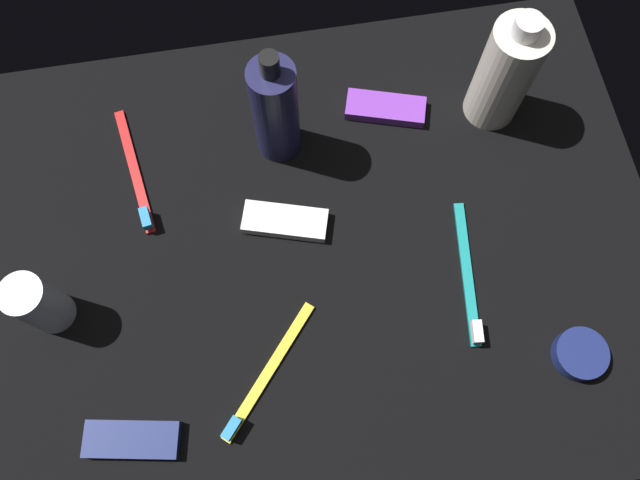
{
  "coord_description": "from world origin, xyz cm",
  "views": [
    {
      "loc": [
        4.06,
        24.16,
        72.77
      ],
      "look_at": [
        0.0,
        0.0,
        3.0
      ],
      "focal_mm": 35.03,
      "sensor_mm": 36.0,
      "label": 1
    }
  ],
  "objects_px": {
    "deodorant_stick": "(39,304)",
    "snack_bar_purple": "(385,108)",
    "snack_bar_white": "(285,221)",
    "lotion_bottle": "(275,110)",
    "toothbrush_yellow": "(264,379)",
    "toothbrush_teal": "(469,281)",
    "cream_tin_left": "(580,354)",
    "toothbrush_red": "(136,177)",
    "bodywash_bottle": "(505,73)",
    "snack_bar_navy": "(132,440)"
  },
  "relations": [
    {
      "from": "deodorant_stick",
      "to": "toothbrush_yellow",
      "type": "distance_m",
      "value": 0.27
    },
    {
      "from": "cream_tin_left",
      "to": "toothbrush_yellow",
      "type": "bearing_deg",
      "value": -5.23
    },
    {
      "from": "toothbrush_red",
      "to": "snack_bar_white",
      "type": "bearing_deg",
      "value": 152.63
    },
    {
      "from": "snack_bar_white",
      "to": "lotion_bottle",
      "type": "bearing_deg",
      "value": -77.83
    },
    {
      "from": "lotion_bottle",
      "to": "cream_tin_left",
      "type": "xyz_separation_m",
      "value": [
        -0.3,
        0.33,
        -0.07
      ]
    },
    {
      "from": "toothbrush_red",
      "to": "bodywash_bottle",
      "type": "bearing_deg",
      "value": -176.83
    },
    {
      "from": "snack_bar_white",
      "to": "snack_bar_navy",
      "type": "relative_size",
      "value": 1.0
    },
    {
      "from": "lotion_bottle",
      "to": "deodorant_stick",
      "type": "relative_size",
      "value": 1.94
    },
    {
      "from": "toothbrush_red",
      "to": "snack_bar_white",
      "type": "distance_m",
      "value": 0.2
    },
    {
      "from": "bodywash_bottle",
      "to": "toothbrush_red",
      "type": "height_order",
      "value": "bodywash_bottle"
    },
    {
      "from": "bodywash_bottle",
      "to": "toothbrush_teal",
      "type": "distance_m",
      "value": 0.26
    },
    {
      "from": "deodorant_stick",
      "to": "toothbrush_teal",
      "type": "xyz_separation_m",
      "value": [
        -0.49,
        0.04,
        -0.04
      ]
    },
    {
      "from": "toothbrush_yellow",
      "to": "snack_bar_purple",
      "type": "bearing_deg",
      "value": -122.74
    },
    {
      "from": "toothbrush_teal",
      "to": "toothbrush_red",
      "type": "bearing_deg",
      "value": -27.91
    },
    {
      "from": "snack_bar_purple",
      "to": "snack_bar_navy",
      "type": "height_order",
      "value": "same"
    },
    {
      "from": "bodywash_bottle",
      "to": "snack_bar_purple",
      "type": "bearing_deg",
      "value": -7.52
    },
    {
      "from": "lotion_bottle",
      "to": "deodorant_stick",
      "type": "distance_m",
      "value": 0.35
    },
    {
      "from": "deodorant_stick",
      "to": "snack_bar_navy",
      "type": "bearing_deg",
      "value": 117.26
    },
    {
      "from": "bodywash_bottle",
      "to": "lotion_bottle",
      "type": "bearing_deg",
      "value": 1.18
    },
    {
      "from": "deodorant_stick",
      "to": "snack_bar_navy",
      "type": "relative_size",
      "value": 0.92
    },
    {
      "from": "deodorant_stick",
      "to": "snack_bar_purple",
      "type": "relative_size",
      "value": 0.92
    },
    {
      "from": "toothbrush_yellow",
      "to": "snack_bar_purple",
      "type": "xyz_separation_m",
      "value": [
        -0.21,
        -0.32,
        0.0
      ]
    },
    {
      "from": "lotion_bottle",
      "to": "snack_bar_white",
      "type": "height_order",
      "value": "lotion_bottle"
    },
    {
      "from": "toothbrush_teal",
      "to": "cream_tin_left",
      "type": "distance_m",
      "value": 0.15
    },
    {
      "from": "lotion_bottle",
      "to": "cream_tin_left",
      "type": "distance_m",
      "value": 0.45
    },
    {
      "from": "toothbrush_yellow",
      "to": "toothbrush_red",
      "type": "xyz_separation_m",
      "value": [
        0.13,
        -0.28,
        0.0
      ]
    },
    {
      "from": "toothbrush_yellow",
      "to": "cream_tin_left",
      "type": "xyz_separation_m",
      "value": [
        -0.36,
        0.03,
        0.0
      ]
    },
    {
      "from": "snack_bar_purple",
      "to": "cream_tin_left",
      "type": "bearing_deg",
      "value": 130.8
    },
    {
      "from": "snack_bar_navy",
      "to": "toothbrush_red",
      "type": "bearing_deg",
      "value": -84.12
    },
    {
      "from": "lotion_bottle",
      "to": "snack_bar_purple",
      "type": "distance_m",
      "value": 0.16
    },
    {
      "from": "snack_bar_purple",
      "to": "snack_bar_navy",
      "type": "bearing_deg",
      "value": 62.58
    },
    {
      "from": "snack_bar_purple",
      "to": "bodywash_bottle",
      "type": "bearing_deg",
      "value": -170.3
    },
    {
      "from": "snack_bar_white",
      "to": "bodywash_bottle",
      "type": "bearing_deg",
      "value": -141.17
    },
    {
      "from": "lotion_bottle",
      "to": "snack_bar_navy",
      "type": "distance_m",
      "value": 0.41
    },
    {
      "from": "deodorant_stick",
      "to": "toothbrush_red",
      "type": "height_order",
      "value": "deodorant_stick"
    },
    {
      "from": "lotion_bottle",
      "to": "toothbrush_teal",
      "type": "height_order",
      "value": "lotion_bottle"
    },
    {
      "from": "toothbrush_teal",
      "to": "snack_bar_navy",
      "type": "height_order",
      "value": "toothbrush_teal"
    },
    {
      "from": "toothbrush_yellow",
      "to": "snack_bar_navy",
      "type": "bearing_deg",
      "value": 15.3
    },
    {
      "from": "cream_tin_left",
      "to": "toothbrush_teal",
      "type": "bearing_deg",
      "value": -45.98
    },
    {
      "from": "bodywash_bottle",
      "to": "snack_bar_white",
      "type": "distance_m",
      "value": 0.32
    },
    {
      "from": "deodorant_stick",
      "to": "lotion_bottle",
      "type": "bearing_deg",
      "value": -148.59
    },
    {
      "from": "toothbrush_yellow",
      "to": "snack_bar_navy",
      "type": "distance_m",
      "value": 0.16
    },
    {
      "from": "deodorant_stick",
      "to": "toothbrush_teal",
      "type": "relative_size",
      "value": 0.53
    },
    {
      "from": "toothbrush_red",
      "to": "snack_bar_navy",
      "type": "distance_m",
      "value": 0.32
    },
    {
      "from": "bodywash_bottle",
      "to": "deodorant_stick",
      "type": "height_order",
      "value": "bodywash_bottle"
    },
    {
      "from": "snack_bar_white",
      "to": "cream_tin_left",
      "type": "relative_size",
      "value": 1.72
    },
    {
      "from": "lotion_bottle",
      "to": "cream_tin_left",
      "type": "relative_size",
      "value": 3.07
    },
    {
      "from": "lotion_bottle",
      "to": "toothbrush_yellow",
      "type": "distance_m",
      "value": 0.31
    },
    {
      "from": "bodywash_bottle",
      "to": "snack_bar_white",
      "type": "xyz_separation_m",
      "value": [
        0.29,
        0.12,
        -0.07
      ]
    },
    {
      "from": "lotion_bottle",
      "to": "toothbrush_yellow",
      "type": "height_order",
      "value": "lotion_bottle"
    }
  ]
}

